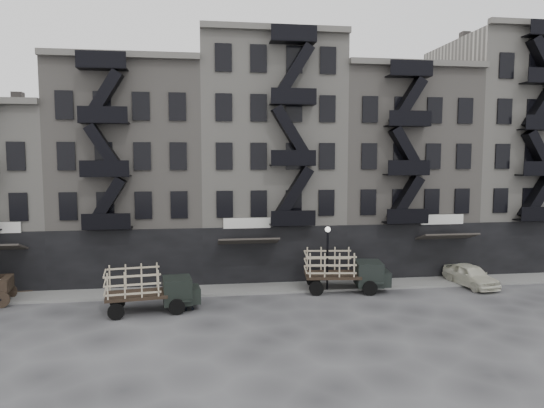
{
  "coord_description": "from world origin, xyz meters",
  "views": [
    {
      "loc": [
        -4.87,
        -27.45,
        8.7
      ],
      "look_at": [
        -0.43,
        4.0,
        5.66
      ],
      "focal_mm": 32.0,
      "sensor_mm": 36.0,
      "label": 1
    }
  ],
  "objects": [
    {
      "name": "building_east",
      "position": [
        20.0,
        9.82,
        9.0
      ],
      "size": [
        10.0,
        11.35,
        19.2
      ],
      "color": "#A39F96",
      "rests_on": "ground"
    },
    {
      "name": "stake_truck_west",
      "position": [
        -7.97,
        0.02,
        1.48
      ],
      "size": [
        5.36,
        2.67,
        2.59
      ],
      "rotation": [
        0.0,
        0.0,
        0.13
      ],
      "color": "black",
      "rests_on": "ground"
    },
    {
      "name": "building_mideast",
      "position": [
        10.0,
        9.83,
        7.5
      ],
      "size": [
        10.0,
        11.35,
        16.2
      ],
      "color": "gray",
      "rests_on": "ground"
    },
    {
      "name": "building_midwest",
      "position": [
        -10.0,
        9.83,
        7.5
      ],
      "size": [
        10.0,
        11.35,
        16.2
      ],
      "color": "gray",
      "rests_on": "ground"
    },
    {
      "name": "pedestrian_mid",
      "position": [
        -5.94,
        0.02,
        0.93
      ],
      "size": [
        1.02,
        0.87,
        1.86
      ],
      "primitive_type": "imported",
      "rotation": [
        0.0,
        0.0,
        3.34
      ],
      "color": "black",
      "rests_on": "ground"
    },
    {
      "name": "car_east",
      "position": [
        13.0,
        2.59,
        0.75
      ],
      "size": [
        2.34,
        4.6,
        1.5
      ],
      "primitive_type": "imported",
      "rotation": [
        0.0,
        0.0,
        0.13
      ],
      "color": "silver",
      "rests_on": "ground"
    },
    {
      "name": "ground",
      "position": [
        0.0,
        0.0,
        0.0
      ],
      "size": [
        140.0,
        140.0,
        0.0
      ],
      "primitive_type": "plane",
      "color": "#38383A",
      "rests_on": "ground"
    },
    {
      "name": "sidewalk",
      "position": [
        0.0,
        3.75,
        0.07
      ],
      "size": [
        55.0,
        2.5,
        0.15
      ],
      "primitive_type": "cube",
      "color": "slate",
      "rests_on": "ground"
    },
    {
      "name": "stake_truck_east",
      "position": [
        4.11,
        2.58,
        1.56
      ],
      "size": [
        5.65,
        2.82,
        2.73
      ],
      "rotation": [
        0.0,
        0.0,
        -0.13
      ],
      "color": "black",
      "rests_on": "ground"
    },
    {
      "name": "lamp_post",
      "position": [
        3.0,
        2.6,
        2.78
      ],
      "size": [
        0.36,
        0.36,
        4.28
      ],
      "color": "black",
      "rests_on": "ground"
    },
    {
      "name": "building_center",
      "position": [
        -0.0,
        9.82,
        8.5
      ],
      "size": [
        10.0,
        11.35,
        18.2
      ],
      "color": "#A39F96",
      "rests_on": "ground"
    }
  ]
}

